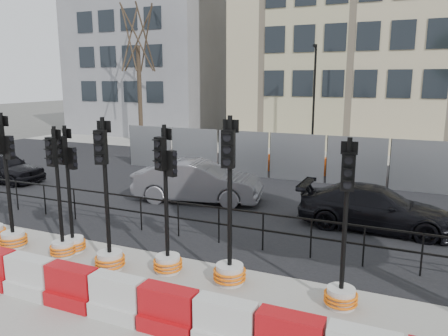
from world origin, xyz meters
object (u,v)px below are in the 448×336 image
at_px(traffic_signal_d, 71,223).
at_px(car_a, 2,167).
at_px(car_c, 375,208).
at_px(traffic_signal_h, 342,275).

relative_size(traffic_signal_d, car_a, 0.85).
distance_m(car_a, car_c, 14.69).
xyz_separation_m(traffic_signal_d, car_a, (-8.05, 4.68, -0.12)).
relative_size(car_a, car_c, 0.86).
distance_m(traffic_signal_d, car_c, 8.21).
distance_m(traffic_signal_h, car_c, 4.87).
bearing_deg(traffic_signal_d, traffic_signal_h, 6.50).
bearing_deg(car_c, traffic_signal_h, 178.65).
bearing_deg(traffic_signal_h, car_a, 154.15).
height_order(traffic_signal_d, car_a, traffic_signal_d).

